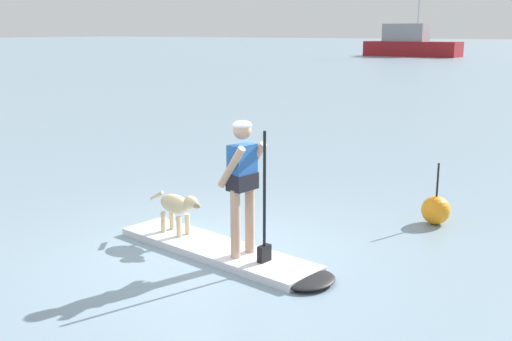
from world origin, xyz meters
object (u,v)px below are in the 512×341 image
object	(u,v)px
person_paddler	(243,178)
dog	(177,206)
moored_boat_starboard	(410,44)
marker_buoy	(436,210)
paddleboard	(228,254)

from	to	relation	value
person_paddler	dog	xyz separation A→B (m)	(-1.20, 0.21, -0.58)
person_paddler	dog	size ratio (longest dim) A/B	1.69
person_paddler	moored_boat_starboard	xyz separation A→B (m)	(-17.31, 61.06, 0.26)
moored_boat_starboard	marker_buoy	xyz separation A→B (m)	(18.90, -58.27, -1.12)
marker_buoy	dog	bearing A→B (deg)	-137.20
moored_boat_starboard	person_paddler	bearing A→B (deg)	-74.17
paddleboard	marker_buoy	xyz separation A→B (m)	(1.85, 2.75, 0.16)
paddleboard	moored_boat_starboard	world-z (taller)	moored_boat_starboard
dog	moored_boat_starboard	bearing A→B (deg)	104.83
person_paddler	marker_buoy	size ratio (longest dim) A/B	1.81
person_paddler	dog	distance (m)	1.35
dog	marker_buoy	distance (m)	3.81
paddleboard	marker_buoy	world-z (taller)	marker_buoy
dog	moored_boat_starboard	distance (m)	62.95
marker_buoy	moored_boat_starboard	bearing A→B (deg)	107.97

